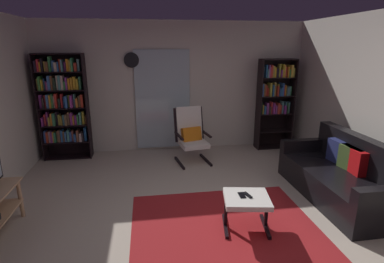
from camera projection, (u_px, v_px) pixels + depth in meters
ground_plane at (198, 222)px, 3.72m from camera, size 7.02×7.02×0.00m
wall_back at (174, 87)px, 6.12m from camera, size 5.60×0.06×2.60m
glass_door_panel at (163, 100)px, 6.09m from camera, size 1.10×0.01×2.00m
area_rug at (224, 225)px, 3.64m from camera, size 2.23×1.80×0.01m
bookshelf_near_tv at (63, 104)px, 5.62m from camera, size 0.87×0.30×1.99m
bookshelf_near_sofa at (275, 97)px, 6.21m from camera, size 0.73×0.30×1.87m
leather_sofa at (342, 177)px, 4.26m from camera, size 0.86×1.94×0.88m
lounge_armchair at (191, 134)px, 5.59m from camera, size 0.66×0.73×1.02m
ottoman at (247, 202)px, 3.51m from camera, size 0.59×0.56×0.41m
tv_remote at (248, 195)px, 3.51m from camera, size 0.08×0.15×0.02m
cell_phone at (242, 195)px, 3.52m from camera, size 0.07×0.14×0.01m
wall_clock at (131, 60)px, 5.78m from camera, size 0.29×0.03×0.29m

